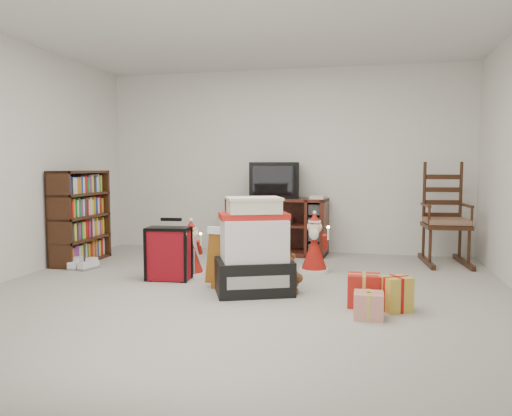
{
  "coord_description": "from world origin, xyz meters",
  "views": [
    {
      "loc": [
        1.1,
        -4.33,
        1.18
      ],
      "look_at": [
        0.02,
        0.6,
        0.76
      ],
      "focal_mm": 35.0,
      "sensor_mm": 36.0,
      "label": 1
    }
  ],
  "objects_px": {
    "bookshelf": "(80,218)",
    "gift_cluster": "(373,293)",
    "sneaker_pair": "(82,265)",
    "rocking_chair": "(445,227)",
    "teddy_bear": "(287,275)",
    "gift_pile": "(254,252)",
    "santa_figurine": "(314,249)",
    "crt_television": "(274,180)",
    "tv_stand": "(277,226)",
    "mrs_claus_figurine": "(191,254)",
    "red_suitcase": "(169,253)"
  },
  "relations": [
    {
      "from": "red_suitcase",
      "to": "mrs_claus_figurine",
      "type": "relative_size",
      "value": 1.07
    },
    {
      "from": "rocking_chair",
      "to": "crt_television",
      "type": "height_order",
      "value": "rocking_chair"
    },
    {
      "from": "teddy_bear",
      "to": "crt_television",
      "type": "relative_size",
      "value": 0.52
    },
    {
      "from": "teddy_bear",
      "to": "gift_cluster",
      "type": "bearing_deg",
      "value": -24.5
    },
    {
      "from": "tv_stand",
      "to": "teddy_bear",
      "type": "height_order",
      "value": "tv_stand"
    },
    {
      "from": "red_suitcase",
      "to": "gift_cluster",
      "type": "xyz_separation_m",
      "value": [
        2.05,
        -0.58,
        -0.16
      ]
    },
    {
      "from": "tv_stand",
      "to": "mrs_claus_figurine",
      "type": "xyz_separation_m",
      "value": [
        -0.68,
        -1.51,
        -0.15
      ]
    },
    {
      "from": "tv_stand",
      "to": "santa_figurine",
      "type": "height_order",
      "value": "tv_stand"
    },
    {
      "from": "mrs_claus_figurine",
      "to": "rocking_chair",
      "type": "bearing_deg",
      "value": 25.42
    },
    {
      "from": "bookshelf",
      "to": "crt_television",
      "type": "distance_m",
      "value": 2.52
    },
    {
      "from": "rocking_chair",
      "to": "mrs_claus_figurine",
      "type": "height_order",
      "value": "rocking_chair"
    },
    {
      "from": "rocking_chair",
      "to": "mrs_claus_figurine",
      "type": "relative_size",
      "value": 2.13
    },
    {
      "from": "mrs_claus_figurine",
      "to": "gift_cluster",
      "type": "height_order",
      "value": "mrs_claus_figurine"
    },
    {
      "from": "sneaker_pair",
      "to": "teddy_bear",
      "type": "bearing_deg",
      "value": -12.48
    },
    {
      "from": "santa_figurine",
      "to": "gift_cluster",
      "type": "relative_size",
      "value": 0.85
    },
    {
      "from": "tv_stand",
      "to": "gift_pile",
      "type": "distance_m",
      "value": 2.1
    },
    {
      "from": "mrs_claus_figurine",
      "to": "gift_cluster",
      "type": "relative_size",
      "value": 0.77
    },
    {
      "from": "tv_stand",
      "to": "sneaker_pair",
      "type": "xyz_separation_m",
      "value": [
        -2.02,
        -1.47,
        -0.34
      ]
    },
    {
      "from": "rocking_chair",
      "to": "crt_television",
      "type": "xyz_separation_m",
      "value": [
        -2.14,
        0.19,
        0.56
      ]
    },
    {
      "from": "santa_figurine",
      "to": "mrs_claus_figurine",
      "type": "bearing_deg",
      "value": -161.03
    },
    {
      "from": "teddy_bear",
      "to": "gift_pile",
      "type": "bearing_deg",
      "value": -161.4
    },
    {
      "from": "rocking_chair",
      "to": "gift_cluster",
      "type": "distance_m",
      "value": 2.36
    },
    {
      "from": "rocking_chair",
      "to": "teddy_bear",
      "type": "relative_size",
      "value": 3.53
    },
    {
      "from": "crt_television",
      "to": "gift_pile",
      "type": "bearing_deg",
      "value": -93.1
    },
    {
      "from": "gift_pile",
      "to": "mrs_claus_figurine",
      "type": "xyz_separation_m",
      "value": [
        -0.82,
        0.58,
        -0.15
      ]
    },
    {
      "from": "bookshelf",
      "to": "sneaker_pair",
      "type": "xyz_separation_m",
      "value": [
        0.25,
        -0.39,
        -0.5
      ]
    },
    {
      "from": "rocking_chair",
      "to": "santa_figurine",
      "type": "relative_size",
      "value": 1.92
    },
    {
      "from": "mrs_claus_figurine",
      "to": "crt_television",
      "type": "height_order",
      "value": "crt_television"
    },
    {
      "from": "sneaker_pair",
      "to": "red_suitcase",
      "type": "bearing_deg",
      "value": -14.82
    },
    {
      "from": "santa_figurine",
      "to": "tv_stand",
      "type": "bearing_deg",
      "value": 119.47
    },
    {
      "from": "santa_figurine",
      "to": "crt_television",
      "type": "relative_size",
      "value": 0.95
    },
    {
      "from": "gift_pile",
      "to": "teddy_bear",
      "type": "relative_size",
      "value": 2.4
    },
    {
      "from": "rocking_chair",
      "to": "santa_figurine",
      "type": "distance_m",
      "value": 1.75
    },
    {
      "from": "rocking_chair",
      "to": "gift_pile",
      "type": "distance_m",
      "value": 2.73
    },
    {
      "from": "santa_figurine",
      "to": "teddy_bear",
      "type": "bearing_deg",
      "value": -100.11
    },
    {
      "from": "rocking_chair",
      "to": "sneaker_pair",
      "type": "bearing_deg",
      "value": -167.53
    },
    {
      "from": "gift_pile",
      "to": "teddy_bear",
      "type": "height_order",
      "value": "gift_pile"
    },
    {
      "from": "gift_pile",
      "to": "red_suitcase",
      "type": "relative_size",
      "value": 1.35
    },
    {
      "from": "red_suitcase",
      "to": "mrs_claus_figurine",
      "type": "distance_m",
      "value": 0.31
    },
    {
      "from": "gift_cluster",
      "to": "crt_television",
      "type": "relative_size",
      "value": 1.12
    },
    {
      "from": "bookshelf",
      "to": "gift_cluster",
      "type": "distance_m",
      "value": 3.74
    },
    {
      "from": "sneaker_pair",
      "to": "rocking_chair",
      "type": "bearing_deg",
      "value": 16.85
    },
    {
      "from": "santa_figurine",
      "to": "gift_pile",
      "type": "bearing_deg",
      "value": -114.1
    },
    {
      "from": "tv_stand",
      "to": "crt_television",
      "type": "height_order",
      "value": "crt_television"
    },
    {
      "from": "mrs_claus_figurine",
      "to": "crt_television",
      "type": "xyz_separation_m",
      "value": [
        0.64,
        1.51,
        0.76
      ]
    },
    {
      "from": "gift_pile",
      "to": "sneaker_pair",
      "type": "height_order",
      "value": "gift_pile"
    },
    {
      "from": "sneaker_pair",
      "to": "bookshelf",
      "type": "bearing_deg",
      "value": 121.93
    },
    {
      "from": "santa_figurine",
      "to": "bookshelf",
      "type": "bearing_deg",
      "value": -179.81
    },
    {
      "from": "tv_stand",
      "to": "santa_figurine",
      "type": "xyz_separation_m",
      "value": [
        0.61,
        -1.07,
        -0.12
      ]
    },
    {
      "from": "rocking_chair",
      "to": "red_suitcase",
      "type": "bearing_deg",
      "value": -156.34
    }
  ]
}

